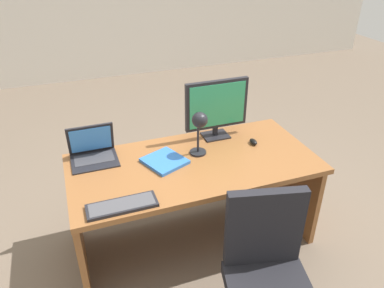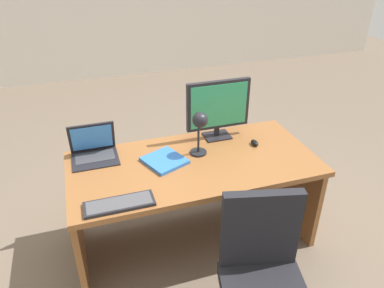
{
  "view_description": "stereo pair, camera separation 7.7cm",
  "coord_description": "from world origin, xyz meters",
  "px_view_note": "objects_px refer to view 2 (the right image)",
  "views": [
    {
      "loc": [
        -0.75,
        -2.05,
        2.12
      ],
      "look_at": [
        0.0,
        0.04,
        0.85
      ],
      "focal_mm": 34.66,
      "sensor_mm": 36.0,
      "label": 1
    },
    {
      "loc": [
        -0.68,
        -2.07,
        2.12
      ],
      "look_at": [
        0.0,
        0.04,
        0.85
      ],
      "focal_mm": 34.66,
      "sensor_mm": 36.0,
      "label": 2
    }
  ],
  "objects_px": {
    "keyboard": "(119,204)",
    "desk_lamp": "(200,125)",
    "monitor": "(218,107)",
    "laptop": "(93,146)",
    "mouse": "(255,143)",
    "desk": "(192,181)",
    "book": "(164,160)"
  },
  "relations": [
    {
      "from": "mouse",
      "to": "desk",
      "type": "bearing_deg",
      "value": -176.14
    },
    {
      "from": "book",
      "to": "mouse",
      "type": "bearing_deg",
      "value": 1.79
    },
    {
      "from": "monitor",
      "to": "mouse",
      "type": "bearing_deg",
      "value": -43.49
    },
    {
      "from": "laptop",
      "to": "monitor",
      "type": "bearing_deg",
      "value": -0.27
    },
    {
      "from": "keyboard",
      "to": "desk_lamp",
      "type": "bearing_deg",
      "value": 31.88
    },
    {
      "from": "monitor",
      "to": "laptop",
      "type": "bearing_deg",
      "value": 179.73
    },
    {
      "from": "mouse",
      "to": "desk_lamp",
      "type": "relative_size",
      "value": 0.25
    },
    {
      "from": "laptop",
      "to": "desk",
      "type": "bearing_deg",
      "value": -20.82
    },
    {
      "from": "desk",
      "to": "mouse",
      "type": "distance_m",
      "value": 0.55
    },
    {
      "from": "desk",
      "to": "laptop",
      "type": "xyz_separation_m",
      "value": [
        -0.65,
        0.25,
        0.27
      ]
    },
    {
      "from": "desk",
      "to": "keyboard",
      "type": "relative_size",
      "value": 4.19
    },
    {
      "from": "desk",
      "to": "monitor",
      "type": "xyz_separation_m",
      "value": [
        0.29,
        0.24,
        0.45
      ]
    },
    {
      "from": "laptop",
      "to": "book",
      "type": "relative_size",
      "value": 0.94
    },
    {
      "from": "laptop",
      "to": "book",
      "type": "height_order",
      "value": "laptop"
    },
    {
      "from": "laptop",
      "to": "keyboard",
      "type": "height_order",
      "value": "laptop"
    },
    {
      "from": "monitor",
      "to": "desk_lamp",
      "type": "height_order",
      "value": "monitor"
    },
    {
      "from": "desk",
      "to": "book",
      "type": "height_order",
      "value": "book"
    },
    {
      "from": "laptop",
      "to": "keyboard",
      "type": "relative_size",
      "value": 0.77
    },
    {
      "from": "mouse",
      "to": "book",
      "type": "xyz_separation_m",
      "value": [
        -0.7,
        -0.02,
        -0.01
      ]
    },
    {
      "from": "mouse",
      "to": "desk_lamp",
      "type": "bearing_deg",
      "value": -178.89
    },
    {
      "from": "laptop",
      "to": "book",
      "type": "bearing_deg",
      "value": -27.32
    },
    {
      "from": "laptop",
      "to": "desk_lamp",
      "type": "relative_size",
      "value": 0.95
    },
    {
      "from": "monitor",
      "to": "mouse",
      "type": "xyz_separation_m",
      "value": [
        0.22,
        -0.21,
        -0.24
      ]
    },
    {
      "from": "desk",
      "to": "desk_lamp",
      "type": "xyz_separation_m",
      "value": [
        0.07,
        0.03,
        0.44
      ]
    },
    {
      "from": "keyboard",
      "to": "mouse",
      "type": "height_order",
      "value": "mouse"
    },
    {
      "from": "desk",
      "to": "book",
      "type": "relative_size",
      "value": 5.08
    },
    {
      "from": "monitor",
      "to": "laptop",
      "type": "distance_m",
      "value": 0.96
    },
    {
      "from": "mouse",
      "to": "desk_lamp",
      "type": "height_order",
      "value": "desk_lamp"
    },
    {
      "from": "desk",
      "to": "book",
      "type": "distance_m",
      "value": 0.29
    },
    {
      "from": "desk",
      "to": "monitor",
      "type": "distance_m",
      "value": 0.59
    },
    {
      "from": "mouse",
      "to": "desk_lamp",
      "type": "distance_m",
      "value": 0.49
    },
    {
      "from": "desk",
      "to": "keyboard",
      "type": "xyz_separation_m",
      "value": [
        -0.56,
        -0.37,
        0.21
      ]
    }
  ]
}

